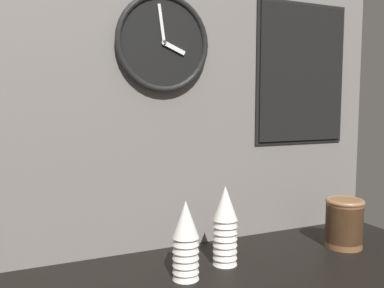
# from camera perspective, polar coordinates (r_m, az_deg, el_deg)

# --- Properties ---
(ground_plane) EXTENTS (1.60, 0.56, 0.04)m
(ground_plane) POSITION_cam_1_polar(r_m,az_deg,el_deg) (1.22, 2.49, -18.66)
(ground_plane) COLOR black
(wall_tiled_back) EXTENTS (1.60, 0.03, 1.05)m
(wall_tiled_back) POSITION_cam_1_polar(r_m,az_deg,el_deg) (1.36, -2.41, 7.46)
(wall_tiled_back) COLOR slate
(wall_tiled_back) RESTS_ON ground_plane
(cup_stack_center) EXTENTS (0.07, 0.07, 0.22)m
(cup_stack_center) POSITION_cam_1_polar(r_m,az_deg,el_deg) (1.14, -0.83, -13.39)
(cup_stack_center) COLOR white
(cup_stack_center) RESTS_ON ground_plane
(cup_stack_center_right) EXTENTS (0.07, 0.07, 0.24)m
(cup_stack_center_right) POSITION_cam_1_polar(r_m,az_deg,el_deg) (1.24, 4.68, -11.33)
(cup_stack_center_right) COLOR white
(cup_stack_center_right) RESTS_ON ground_plane
(bowl_stack_far_right) EXTENTS (0.13, 0.13, 0.16)m
(bowl_stack_far_right) POSITION_cam_1_polar(r_m,az_deg,el_deg) (1.48, 20.58, -10.22)
(bowl_stack_far_right) COLOR brown
(bowl_stack_far_right) RESTS_ON ground_plane
(wall_clock) EXTENTS (0.31, 0.03, 0.31)m
(wall_clock) POSITION_cam_1_polar(r_m,az_deg,el_deg) (1.32, -4.09, 13.94)
(wall_clock) COLOR black
(menu_board) EXTENTS (0.40, 0.01, 0.52)m
(menu_board) POSITION_cam_1_polar(r_m,az_deg,el_deg) (1.59, 15.13, 9.47)
(menu_board) COLOR black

